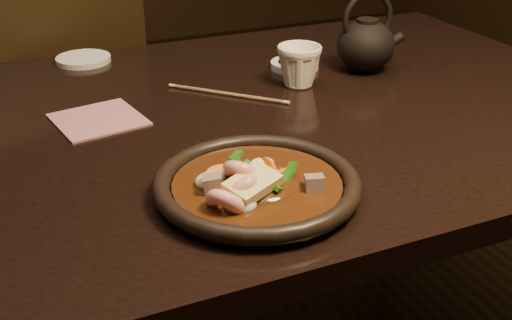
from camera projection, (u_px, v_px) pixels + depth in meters
name	position (u px, v px, depth m)	size (l,w,h in m)	color
table	(193.00, 160.00, 1.11)	(1.60, 0.90, 0.75)	black
chair	(52.00, 126.00, 1.64)	(0.57, 0.57, 0.94)	black
plate	(257.00, 186.00, 0.84)	(0.28, 0.28, 0.03)	black
stirfry	(251.00, 185.00, 0.83)	(0.17, 0.14, 0.06)	#351909
soy_dish	(295.00, 65.00, 1.31)	(0.10, 0.10, 0.01)	silver
saucer_right	(83.00, 59.00, 1.35)	(0.11, 0.11, 0.01)	silver
tea_cup	(299.00, 65.00, 1.20)	(0.08, 0.08, 0.08)	white
chopsticks	(227.00, 94.00, 1.17)	(0.17, 0.18, 0.01)	tan
napkin	(98.00, 120.00, 1.07)	(0.14, 0.14, 0.00)	#A3646B
teapot	(366.00, 42.00, 1.27)	(0.14, 0.12, 0.16)	black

